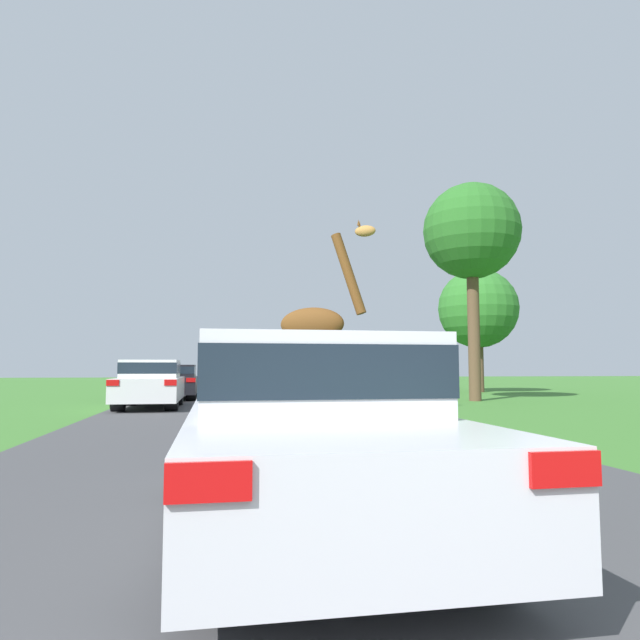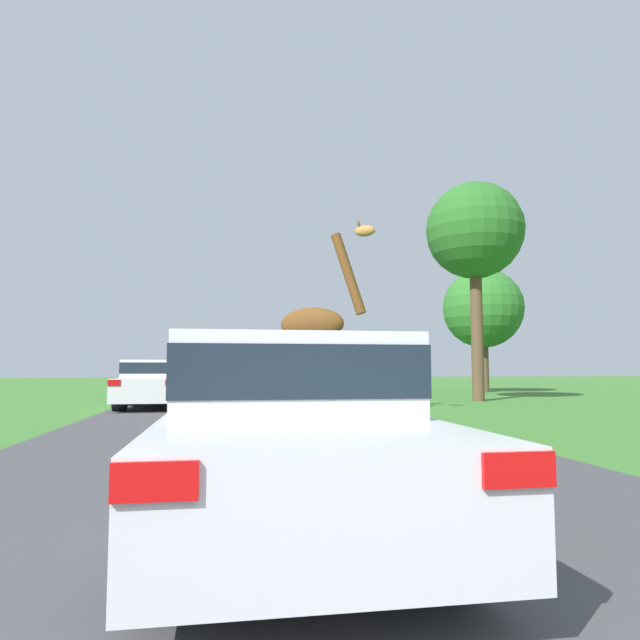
# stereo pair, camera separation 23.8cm
# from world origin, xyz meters

# --- Properties ---
(road) EXTENTS (7.87, 120.00, 0.00)m
(road) POSITION_xyz_m (0.00, 30.00, 0.00)
(road) COLOR #424244
(road) RESTS_ON ground
(giraffe_near_road) EXTENTS (2.54, 1.60, 5.15)m
(giraffe_near_road) POSITION_xyz_m (1.82, 14.69, 2.43)
(giraffe_near_road) COLOR #B77F3D
(giraffe_near_road) RESTS_ON ground
(car_lead_maroon) EXTENTS (1.80, 4.44, 1.45)m
(car_lead_maroon) POSITION_xyz_m (-0.19, 4.19, 0.77)
(car_lead_maroon) COLOR silver
(car_lead_maroon) RESTS_ON ground
(car_queue_right) EXTENTS (1.80, 4.17, 1.31)m
(car_queue_right) POSITION_xyz_m (0.49, 9.72, 0.71)
(car_queue_right) COLOR gray
(car_queue_right) RESTS_ON ground
(car_queue_left) EXTENTS (1.94, 4.29, 1.44)m
(car_queue_left) POSITION_xyz_m (2.17, 20.42, 0.75)
(car_queue_left) COLOR #561914
(car_queue_left) RESTS_ON ground
(car_far_ahead) EXTENTS (1.85, 4.44, 1.35)m
(car_far_ahead) POSITION_xyz_m (-2.46, 23.21, 0.72)
(car_far_ahead) COLOR black
(car_far_ahead) RESTS_ON ground
(car_verge_right) EXTENTS (1.84, 4.40, 1.47)m
(car_verge_right) POSITION_xyz_m (-2.81, 18.10, 0.77)
(car_verge_right) COLOR silver
(car_verge_right) RESTS_ON ground
(tree_left_edge) EXTENTS (4.10, 4.10, 6.37)m
(tree_left_edge) POSITION_xyz_m (12.57, 27.16, 4.30)
(tree_left_edge) COLOR brown
(tree_left_edge) RESTS_ON ground
(tree_centre_back) EXTENTS (3.68, 3.68, 8.30)m
(tree_centre_back) POSITION_xyz_m (8.75, 19.78, 6.38)
(tree_centre_back) COLOR brown
(tree_centre_back) RESTS_ON ground
(sign_post) EXTENTS (0.70, 0.08, 1.54)m
(sign_post) POSITION_xyz_m (5.40, 17.62, 1.07)
(sign_post) COLOR #4C3823
(sign_post) RESTS_ON ground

